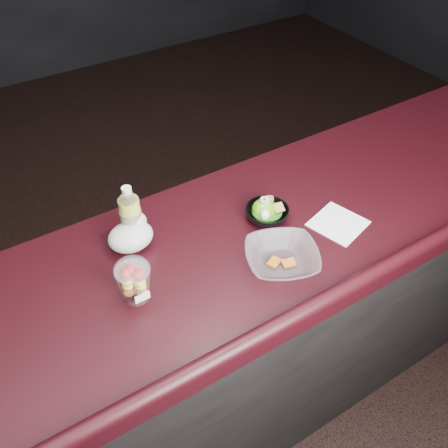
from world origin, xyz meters
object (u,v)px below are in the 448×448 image
at_px(snack_bowl, 267,213).
at_px(takeout_bowl, 282,258).
at_px(lemonade_bottle, 131,218).
at_px(fruit_cup, 134,280).
at_px(green_apple, 264,210).

relative_size(snack_bowl, takeout_bowl, 0.54).
xyz_separation_m(lemonade_bottle, takeout_bowl, (0.33, -0.35, -0.06)).
bearing_deg(lemonade_bottle, fruit_cup, -113.02).
xyz_separation_m(fruit_cup, snack_bowl, (0.52, 0.08, -0.05)).
height_order(fruit_cup, green_apple, fruit_cup).
relative_size(fruit_cup, takeout_bowl, 0.49).
bearing_deg(takeout_bowl, fruit_cup, 164.54).
bearing_deg(takeout_bowl, green_apple, 69.07).
bearing_deg(green_apple, takeout_bowl, -110.93).
height_order(fruit_cup, takeout_bowl, fruit_cup).
distance_m(fruit_cup, snack_bowl, 0.52).
relative_size(green_apple, snack_bowl, 0.53).
bearing_deg(green_apple, lemonade_bottle, 160.80).
relative_size(fruit_cup, snack_bowl, 0.91).
distance_m(fruit_cup, takeout_bowl, 0.45).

